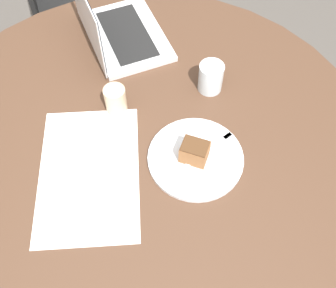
{
  "coord_description": "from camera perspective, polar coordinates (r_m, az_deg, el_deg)",
  "views": [
    {
      "loc": [
        0.54,
        0.29,
        1.65
      ],
      "look_at": [
        -0.01,
        0.08,
        0.75
      ],
      "focal_mm": 42.0,
      "sensor_mm": 36.0,
      "label": 1
    }
  ],
  "objects": [
    {
      "name": "cake_slice",
      "position": [
        1.06,
        3.87,
        -1.12
      ],
      "size": [
        0.06,
        0.07,
        0.06
      ],
      "rotation": [
        0.0,
        0.0,
        1.6
      ],
      "color": "brown",
      "rests_on": "plate"
    },
    {
      "name": "paper_document",
      "position": [
        1.1,
        -11.38,
        -4.05
      ],
      "size": [
        0.49,
        0.42,
        0.0
      ],
      "rotation": [
        0.0,
        0.0,
        0.44
      ],
      "color": "white",
      "rests_on": "dining_table"
    },
    {
      "name": "dining_table",
      "position": [
        1.2,
        -3.66,
        -2.35
      ],
      "size": [
        1.39,
        1.39,
        0.71
      ],
      "color": "#4C3323",
      "rests_on": "ground_plane"
    },
    {
      "name": "laptop",
      "position": [
        1.39,
        -7.43,
        15.97
      ],
      "size": [
        0.42,
        0.41,
        0.24
      ],
      "rotation": [
        0.0,
        0.0,
        7.05
      ],
      "color": "silver",
      "rests_on": "dining_table"
    },
    {
      "name": "plate",
      "position": [
        1.1,
        4.02,
        -2.03
      ],
      "size": [
        0.27,
        0.27,
        0.01
      ],
      "color": "silver",
      "rests_on": "dining_table"
    },
    {
      "name": "water_glass",
      "position": [
        1.23,
        6.22,
        9.59
      ],
      "size": [
        0.08,
        0.08,
        0.1
      ],
      "color": "silver",
      "rests_on": "dining_table"
    },
    {
      "name": "coffee_glass",
      "position": [
        1.18,
        -7.62,
        6.37
      ],
      "size": [
        0.06,
        0.06,
        0.09
      ],
      "color": "#C6AD89",
      "rests_on": "dining_table"
    },
    {
      "name": "fork",
      "position": [
        1.11,
        6.69,
        -0.28
      ],
      "size": [
        0.16,
        0.1,
        0.0
      ],
      "rotation": [
        0.0,
        0.0,
        8.91
      ],
      "color": "silver",
      "rests_on": "plate"
    },
    {
      "name": "ground_plane",
      "position": [
        1.76,
        -2.56,
        -12.58
      ],
      "size": [
        12.0,
        12.0,
        0.0
      ],
      "primitive_type": "plane",
      "color": "#4C4742"
    },
    {
      "name": "chair",
      "position": [
        1.97,
        -14.6,
        18.84
      ],
      "size": [
        0.59,
        0.59,
        0.91
      ],
      "rotation": [
        0.0,
        0.0,
        7.0
      ],
      "color": "black",
      "rests_on": "ground_plane"
    }
  ]
}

